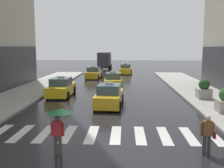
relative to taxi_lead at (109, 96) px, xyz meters
The scene contains 11 objects.
ground_plane 9.60m from the taxi_lead, 89.30° to the right, with size 160.00×160.00×0.00m, color black.
crosswalk_markings 6.61m from the taxi_lead, 88.99° to the right, with size 11.30×2.80×0.01m.
taxi_lead is the anchor object (origin of this frame).
taxi_second 5.98m from the taxi_lead, 139.25° to the left, with size 1.97×4.56×1.80m.
taxi_third 9.23m from the taxi_lead, 90.72° to the left, with size 2.05×4.59×1.80m.
taxi_fourth 17.87m from the taxi_lead, 100.41° to the left, with size 2.08×4.61×1.80m.
taxi_fifth 24.21m from the taxi_lead, 86.93° to the left, with size 2.07×4.60×1.80m.
box_truck 33.03m from the taxi_lead, 94.90° to the left, with size 2.39×7.58×3.35m.
pedestrian_with_umbrella 9.34m from the taxi_lead, 98.97° to the right, with size 0.96×0.96×1.94m.
pedestrian_with_handbag 9.95m from the taxi_lead, 63.29° to the right, with size 0.60×0.24×1.65m.
planter_mid_block 8.06m from the taxi_lead, 18.33° to the left, with size 1.10×1.10×1.60m.
Camera 1 is at (1.03, -9.73, 4.31)m, focal length 42.56 mm.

